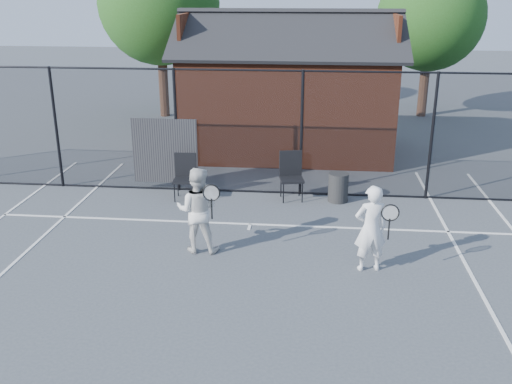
# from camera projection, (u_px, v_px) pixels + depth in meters

# --- Properties ---
(ground) EXTENTS (80.00, 80.00, 0.00)m
(ground) POSITION_uv_depth(u_px,v_px,m) (231.00, 296.00, 9.32)
(ground) COLOR #42474B
(ground) RESTS_ON ground
(court_lines) EXTENTS (11.02, 18.00, 0.01)m
(court_lines) POSITION_uv_depth(u_px,v_px,m) (217.00, 343.00, 8.08)
(court_lines) COLOR silver
(court_lines) RESTS_ON ground
(fence) EXTENTS (22.04, 3.00, 3.00)m
(fence) POSITION_uv_depth(u_px,v_px,m) (246.00, 135.00, 13.54)
(fence) COLOR black
(fence) RESTS_ON ground
(clubhouse) EXTENTS (6.50, 4.36, 4.19)m
(clubhouse) POSITION_uv_depth(u_px,v_px,m) (288.00, 98.00, 17.16)
(clubhouse) COLOR maroon
(clubhouse) RESTS_ON ground
(tree_left) EXTENTS (4.48, 4.48, 6.44)m
(tree_left) POSITION_uv_depth(u_px,v_px,m) (159.00, 4.00, 20.96)
(tree_left) COLOR black
(tree_left) RESTS_ON ground
(tree_right) EXTENTS (3.97, 3.97, 5.70)m
(tree_right) POSITION_uv_depth(u_px,v_px,m) (430.00, 17.00, 21.13)
(tree_right) COLOR black
(tree_right) RESTS_ON ground
(player_front) EXTENTS (0.74, 0.58, 1.58)m
(player_front) POSITION_uv_depth(u_px,v_px,m) (371.00, 228.00, 9.93)
(player_front) COLOR white
(player_front) RESTS_ON ground
(player_back) EXTENTS (0.90, 0.66, 1.66)m
(player_back) POSITION_uv_depth(u_px,v_px,m) (198.00, 210.00, 10.66)
(player_back) COLOR silver
(player_back) RESTS_ON ground
(chair_left) EXTENTS (0.53, 0.55, 1.06)m
(chair_left) POSITION_uv_depth(u_px,v_px,m) (185.00, 178.00, 13.39)
(chair_left) COLOR black
(chair_left) RESTS_ON ground
(chair_right) EXTENTS (0.63, 0.65, 1.11)m
(chair_right) POSITION_uv_depth(u_px,v_px,m) (292.00, 177.00, 13.37)
(chair_right) COLOR black
(chair_right) RESTS_ON ground
(waste_bin) EXTENTS (0.52, 0.52, 0.68)m
(waste_bin) POSITION_uv_depth(u_px,v_px,m) (338.00, 187.00, 13.34)
(waste_bin) COLOR #252525
(waste_bin) RESTS_ON ground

